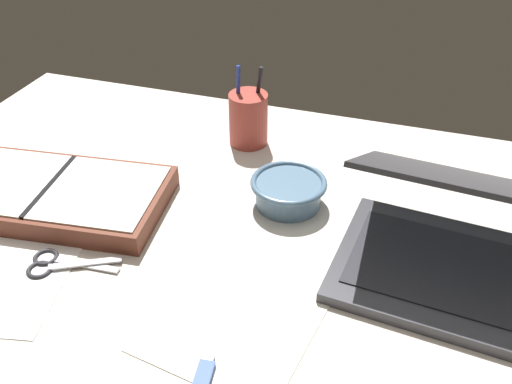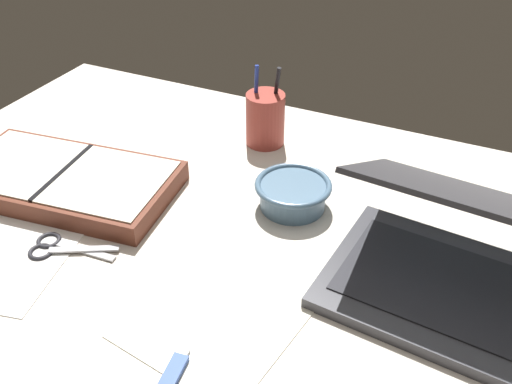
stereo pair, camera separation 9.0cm
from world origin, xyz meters
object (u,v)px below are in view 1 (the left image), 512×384
(laptop, at_px, (467,244))
(pen_cup, at_px, (248,119))
(bowl, at_px, (288,191))
(scissors, at_px, (54,264))
(planner, at_px, (52,194))

(laptop, height_order, pen_cup, laptop)
(bowl, relative_size, scissors, 0.93)
(laptop, bearing_deg, scissors, -157.74)
(bowl, bearing_deg, pen_cup, 126.65)
(pen_cup, relative_size, scissors, 1.16)
(bowl, bearing_deg, laptop, -15.91)
(laptop, bearing_deg, planner, -171.13)
(bowl, xyz_separation_m, pen_cup, (-0.13, 0.18, 0.03))
(pen_cup, relative_size, planner, 0.40)
(planner, xyz_separation_m, scissors, (0.09, -0.14, -0.02))
(bowl, distance_m, pen_cup, 0.22)
(planner, distance_m, scissors, 0.17)
(planner, bearing_deg, scissors, -62.52)
(laptop, height_order, planner, laptop)
(laptop, height_order, bowl, laptop)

